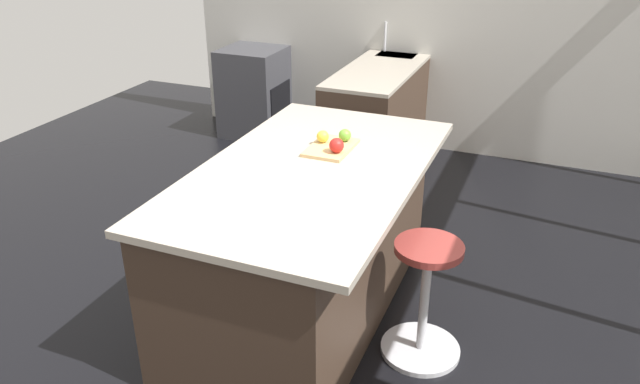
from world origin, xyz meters
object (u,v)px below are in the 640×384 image
at_px(apple_yellow, 323,136).
at_px(apple_green, 345,135).
at_px(apple_red, 337,145).
at_px(stool_by_window, 424,303).
at_px(oven_range, 254,92).
at_px(cutting_board, 331,148).
at_px(kitchen_island, 305,240).

relative_size(apple_yellow, apple_green, 0.98).
distance_m(apple_red, apple_green, 0.19).
bearing_deg(apple_red, apple_yellow, -131.78).
relative_size(stool_by_window, apple_red, 7.97).
bearing_deg(apple_yellow, stool_by_window, 59.43).
xyz_separation_m(apple_yellow, apple_green, (-0.07, 0.12, 0.00)).
height_order(oven_range, apple_yellow, apple_yellow).
height_order(cutting_board, apple_green, apple_green).
distance_m(oven_range, apple_red, 3.09).
bearing_deg(apple_green, oven_range, -140.95).
height_order(kitchen_island, apple_green, apple_green).
bearing_deg(stool_by_window, apple_green, -128.52).
distance_m(stool_by_window, apple_green, 1.08).
distance_m(stool_by_window, apple_yellow, 1.13).
relative_size(oven_range, kitchen_island, 0.45).
relative_size(kitchen_island, apple_red, 23.22).
xyz_separation_m(oven_range, apple_red, (2.42, 1.83, 0.56)).
relative_size(apple_yellow, apple_red, 0.85).
xyz_separation_m(oven_range, cutting_board, (2.34, 1.77, 0.51)).
distance_m(cutting_board, apple_red, 0.12).
bearing_deg(stool_by_window, kitchen_island, -99.93).
xyz_separation_m(kitchen_island, apple_red, (-0.21, 0.11, 0.53)).
bearing_deg(cutting_board, stool_by_window, 59.38).
relative_size(kitchen_island, stool_by_window, 2.91).
xyz_separation_m(cutting_board, apple_green, (-0.11, 0.05, 0.05)).
xyz_separation_m(kitchen_island, stool_by_window, (0.13, 0.76, -0.16)).
height_order(oven_range, apple_green, apple_green).
bearing_deg(stool_by_window, cutting_board, -120.62).
xyz_separation_m(oven_range, stool_by_window, (2.76, 2.47, -0.13)).
xyz_separation_m(stool_by_window, apple_red, (-0.34, -0.64, 0.69)).
bearing_deg(apple_red, cutting_board, -140.67).
bearing_deg(stool_by_window, oven_range, -138.15).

